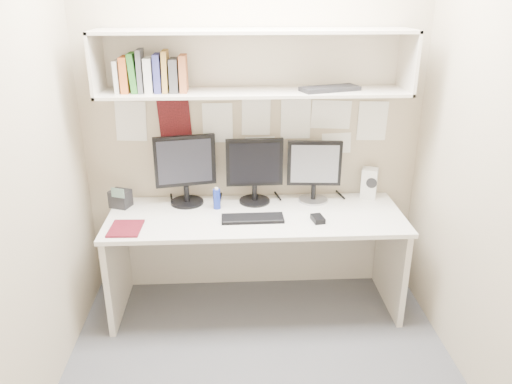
{
  "coord_description": "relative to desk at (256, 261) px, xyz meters",
  "views": [
    {
      "loc": [
        -0.16,
        -2.44,
        2.14
      ],
      "look_at": [
        -0.01,
        0.35,
        1.01
      ],
      "focal_mm": 35.0,
      "sensor_mm": 36.0,
      "label": 1
    }
  ],
  "objects": [
    {
      "name": "floor",
      "position": [
        0.0,
        -0.65,
        -0.37
      ],
      "size": [
        2.4,
        2.0,
        0.01
      ],
      "primitive_type": "cube",
      "color": "#4A4B50",
      "rests_on": "ground"
    },
    {
      "name": "wall_back",
      "position": [
        0.0,
        0.35,
        0.93
      ],
      "size": [
        2.4,
        0.02,
        2.6
      ],
      "primitive_type": "cube",
      "color": "tan",
      "rests_on": "ground"
    },
    {
      "name": "wall_front",
      "position": [
        0.0,
        -1.65,
        0.93
      ],
      "size": [
        2.4,
        0.02,
        2.6
      ],
      "primitive_type": "cube",
      "color": "tan",
      "rests_on": "ground"
    },
    {
      "name": "wall_left",
      "position": [
        -1.2,
        -0.65,
        0.93
      ],
      "size": [
        0.02,
        2.0,
        2.6
      ],
      "primitive_type": "cube",
      "color": "tan",
      "rests_on": "ground"
    },
    {
      "name": "wall_right",
      "position": [
        1.2,
        -0.65,
        0.93
      ],
      "size": [
        0.02,
        2.0,
        2.6
      ],
      "primitive_type": "cube",
      "color": "tan",
      "rests_on": "ground"
    },
    {
      "name": "desk",
      "position": [
        0.0,
        0.0,
        0.0
      ],
      "size": [
        2.0,
        0.7,
        0.73
      ],
      "color": "silver",
      "rests_on": "floor"
    },
    {
      "name": "overhead_hutch",
      "position": [
        0.0,
        0.21,
        1.35
      ],
      "size": [
        2.0,
        0.38,
        0.4
      ],
      "color": "beige",
      "rests_on": "wall_back"
    },
    {
      "name": "pinned_papers",
      "position": [
        0.0,
        0.34,
        0.88
      ],
      "size": [
        1.92,
        0.01,
        0.48
      ],
      "primitive_type": null,
      "color": "white",
      "rests_on": "wall_back"
    },
    {
      "name": "monitor_left",
      "position": [
        -0.48,
        0.22,
        0.63
      ],
      "size": [
        0.42,
        0.23,
        0.5
      ],
      "rotation": [
        0.0,
        0.0,
        0.2
      ],
      "color": "black",
      "rests_on": "desk"
    },
    {
      "name": "monitor_center",
      "position": [
        0.0,
        0.22,
        0.62
      ],
      "size": [
        0.4,
        0.22,
        0.47
      ],
      "rotation": [
        0.0,
        0.0,
        0.03
      ],
      "color": "black",
      "rests_on": "desk"
    },
    {
      "name": "monitor_right",
      "position": [
        0.43,
        0.22,
        0.61
      ],
      "size": [
        0.38,
        0.21,
        0.44
      ],
      "rotation": [
        0.0,
        0.0,
        -0.07
      ],
      "color": "#A5A5AA",
      "rests_on": "desk"
    },
    {
      "name": "keyboard",
      "position": [
        -0.03,
        -0.09,
        0.37
      ],
      "size": [
        0.41,
        0.15,
        0.02
      ],
      "primitive_type": "cube",
      "rotation": [
        0.0,
        0.0,
        0.01
      ],
      "color": "black",
      "rests_on": "desk"
    },
    {
      "name": "mouse",
      "position": [
        0.4,
        -0.14,
        0.38
      ],
      "size": [
        0.09,
        0.12,
        0.03
      ],
      "primitive_type": "cube",
      "rotation": [
        0.0,
        0.0,
        0.18
      ],
      "color": "black",
      "rests_on": "desk"
    },
    {
      "name": "speaker",
      "position": [
        0.84,
        0.26,
        0.47
      ],
      "size": [
        0.14,
        0.15,
        0.22
      ],
      "rotation": [
        0.0,
        0.0,
        -0.35
      ],
      "color": "silver",
      "rests_on": "desk"
    },
    {
      "name": "blue_bottle",
      "position": [
        -0.26,
        0.11,
        0.44
      ],
      "size": [
        0.05,
        0.05,
        0.16
      ],
      "color": "#162998",
      "rests_on": "desk"
    },
    {
      "name": "maroon_notebook",
      "position": [
        -0.84,
        -0.19,
        0.37
      ],
      "size": [
        0.21,
        0.25,
        0.01
      ],
      "primitive_type": "cube",
      "rotation": [
        0.0,
        0.0,
        -0.04
      ],
      "color": "#530E18",
      "rests_on": "desk"
    },
    {
      "name": "desk_phone",
      "position": [
        -0.94,
        0.18,
        0.43
      ],
      "size": [
        0.16,
        0.16,
        0.16
      ],
      "rotation": [
        0.0,
        0.0,
        -0.38
      ],
      "color": "black",
      "rests_on": "desk"
    },
    {
      "name": "book_stack",
      "position": [
        -0.65,
        0.14,
        1.29
      ],
      "size": [
        0.45,
        0.16,
        0.27
      ],
      "color": "#B9BAB3",
      "rests_on": "overhead_hutch"
    },
    {
      "name": "hutch_tray",
      "position": [
        0.49,
        0.12,
        1.19
      ],
      "size": [
        0.41,
        0.26,
        0.03
      ],
      "primitive_type": "cube",
      "rotation": [
        0.0,
        0.0,
        0.32
      ],
      "color": "black",
      "rests_on": "overhead_hutch"
    }
  ]
}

